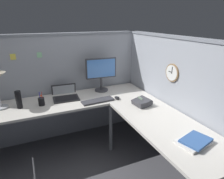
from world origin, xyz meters
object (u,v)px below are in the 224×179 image
object	(u,v)px
keyboard	(98,101)
thermos_flask	(19,100)
monitor	(101,72)
office_phone	(142,103)
wall_clock	(172,73)
book_stack	(194,141)
computer_mouse	(117,98)
pen_cup	(41,101)
laptop	(65,95)

from	to	relation	value
keyboard	thermos_flask	world-z (taller)	thermos_flask
monitor	keyboard	world-z (taller)	monitor
office_phone	wall_clock	distance (m)	0.52
keyboard	thermos_flask	distance (m)	0.97
thermos_flask	book_stack	xyz separation A→B (m)	(1.40, -1.43, -0.09)
computer_mouse	book_stack	world-z (taller)	book_stack
office_phone	book_stack	world-z (taller)	office_phone
computer_mouse	wall_clock	xyz separation A→B (m)	(0.53, -0.44, 0.40)
keyboard	book_stack	xyz separation A→B (m)	(0.45, -1.23, 0.01)
pen_cup	computer_mouse	bearing A→B (deg)	-11.77
thermos_flask	book_stack	distance (m)	2.00
wall_clock	laptop	bearing A→B (deg)	144.97
office_phone	book_stack	size ratio (longest dim) A/B	0.70
thermos_flask	computer_mouse	bearing A→B (deg)	-10.50
computer_mouse	office_phone	bearing A→B (deg)	-57.54
laptop	thermos_flask	world-z (taller)	thermos_flask
computer_mouse	office_phone	xyz separation A→B (m)	(0.20, -0.31, 0.02)
office_phone	wall_clock	size ratio (longest dim) A/B	1.02
computer_mouse	book_stack	xyz separation A→B (m)	(0.18, -1.20, 0.00)
pen_cup	keyboard	bearing A→B (deg)	-14.12
computer_mouse	office_phone	world-z (taller)	office_phone
pen_cup	office_phone	distance (m)	1.27
monitor	thermos_flask	bearing A→B (deg)	-171.09
laptop	pen_cup	xyz separation A→B (m)	(-0.33, -0.17, 0.03)
monitor	keyboard	size ratio (longest dim) A/B	1.16
monitor	office_phone	bearing A→B (deg)	-69.19
thermos_flask	pen_cup	bearing A→B (deg)	-5.62
keyboard	computer_mouse	world-z (taller)	computer_mouse
monitor	wall_clock	bearing A→B (deg)	-54.57
monitor	office_phone	distance (m)	0.81
keyboard	thermos_flask	size ratio (longest dim) A/B	1.95
book_stack	wall_clock	xyz separation A→B (m)	(0.34, 0.76, 0.40)
keyboard	pen_cup	world-z (taller)	pen_cup
monitor	keyboard	bearing A→B (deg)	-117.58
office_phone	book_stack	distance (m)	0.89
monitor	pen_cup	bearing A→B (deg)	-167.06
monitor	wall_clock	size ratio (longest dim) A/B	2.27
laptop	keyboard	world-z (taller)	laptop
monitor	pen_cup	xyz separation A→B (m)	(-0.89, -0.20, -0.24)
wall_clock	computer_mouse	bearing A→B (deg)	140.19
laptop	keyboard	size ratio (longest dim) A/B	0.94
thermos_flask	office_phone	bearing A→B (deg)	-20.84
book_stack	keyboard	bearing A→B (deg)	110.29
keyboard	pen_cup	xyz separation A→B (m)	(-0.69, 0.17, 0.04)
monitor	laptop	bearing A→B (deg)	-176.75
laptop	book_stack	size ratio (longest dim) A/B	1.26
computer_mouse	book_stack	size ratio (longest dim) A/B	0.33
keyboard	computer_mouse	bearing A→B (deg)	-8.90
book_stack	laptop	bearing A→B (deg)	117.37
keyboard	office_phone	size ratio (longest dim) A/B	1.91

